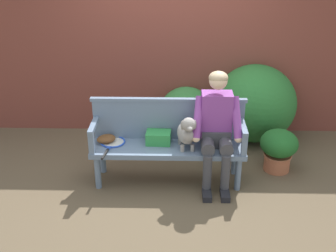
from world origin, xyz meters
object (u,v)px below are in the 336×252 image
at_px(person_seated, 217,125).
at_px(tennis_racket, 112,143).
at_px(sports_bag, 159,137).
at_px(potted_plant, 279,148).
at_px(garden_bench, 168,151).
at_px(dog_on_bench, 187,132).
at_px(baseball_glove, 106,139).

distance_m(person_seated, tennis_racket, 1.21).
bearing_deg(sports_bag, person_seated, -6.95).
height_order(tennis_racket, potted_plant, potted_plant).
relative_size(garden_bench, person_seated, 1.31).
bearing_deg(dog_on_bench, sports_bag, 156.36).
xyz_separation_m(dog_on_bench, potted_plant, (1.12, 0.34, -0.37)).
relative_size(dog_on_bench, potted_plant, 0.81).
height_order(garden_bench, tennis_racket, tennis_racket).
bearing_deg(tennis_racket, dog_on_bench, -7.32).
xyz_separation_m(baseball_glove, potted_plant, (2.04, 0.20, -0.20)).
bearing_deg(garden_bench, dog_on_bench, -18.37).
height_order(dog_on_bench, sports_bag, dog_on_bench).
xyz_separation_m(garden_bench, baseball_glove, (-0.71, 0.07, 0.11)).
xyz_separation_m(tennis_racket, potted_plant, (1.97, 0.23, -0.17)).
bearing_deg(baseball_glove, tennis_racket, -51.07).
relative_size(garden_bench, potted_plant, 3.30).
xyz_separation_m(garden_bench, tennis_racket, (-0.64, 0.04, 0.07)).
bearing_deg(garden_bench, baseball_glove, 174.36).
height_order(person_seated, baseball_glove, person_seated).
distance_m(garden_bench, baseball_glove, 0.73).
distance_m(dog_on_bench, tennis_racket, 0.88).
bearing_deg(dog_on_bench, person_seated, 10.56).
height_order(tennis_racket, baseball_glove, baseball_glove).
distance_m(tennis_racket, sports_bag, 0.54).
bearing_deg(dog_on_bench, baseball_glove, 171.37).
relative_size(person_seated, baseball_glove, 6.03).
relative_size(dog_on_bench, sports_bag, 1.54).
bearing_deg(garden_bench, tennis_racket, 176.46).
bearing_deg(baseball_glove, garden_bench, -33.58).
bearing_deg(potted_plant, dog_on_bench, -162.94).
distance_m(baseball_glove, sports_bag, 0.60).
bearing_deg(garden_bench, sports_bag, 147.44).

